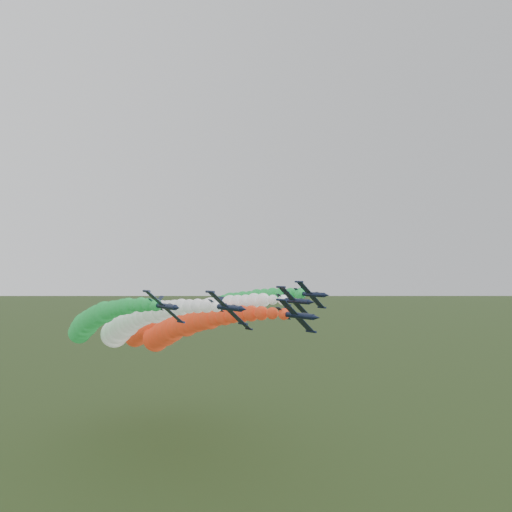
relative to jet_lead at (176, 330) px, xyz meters
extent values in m
plane|color=#3A4C21|center=(1.66, -38.24, -35.34)|extent=(3000.00, 3000.00, 0.00)
cylinder|color=black|center=(-4.81, -55.15, 8.27)|extent=(1.56, 9.03, 1.56)
cone|color=black|center=(-4.81, -60.47, 8.27)|extent=(1.41, 1.81, 1.41)
cone|color=black|center=(-4.81, -50.23, 8.27)|extent=(1.41, 0.90, 1.41)
ellipsoid|color=black|center=(-4.55, -57.16, 8.58)|extent=(1.02, 1.89, 0.99)
cube|color=black|center=(-4.91, -55.35, 8.15)|extent=(7.44, 1.91, 6.31)
cylinder|color=black|center=(-8.58, -55.35, 11.27)|extent=(0.62, 2.61, 0.62)
cylinder|color=black|center=(-1.23, -55.35, 5.04)|extent=(0.62, 2.61, 0.62)
cube|color=black|center=(-4.06, -51.34, 9.15)|extent=(1.60, 1.51, 1.85)
cube|color=black|center=(-4.71, -51.34, 8.38)|extent=(2.98, 1.10, 2.54)
sphere|color=red|center=(-4.81, -51.64, 8.27)|extent=(2.25, 2.25, 2.25)
sphere|color=red|center=(-4.79, -48.10, 8.16)|extent=(2.41, 2.41, 2.41)
sphere|color=red|center=(-4.73, -44.56, 7.94)|extent=(2.92, 2.92, 2.92)
sphere|color=red|center=(-4.62, -41.02, 7.64)|extent=(3.34, 3.34, 3.34)
sphere|color=red|center=(-4.48, -37.49, 7.28)|extent=(3.69, 3.69, 3.69)
sphere|color=red|center=(-4.30, -33.95, 6.85)|extent=(3.72, 3.72, 3.72)
sphere|color=red|center=(-4.07, -30.41, 6.37)|extent=(4.30, 4.30, 4.30)
sphere|color=red|center=(-3.80, -26.87, 5.84)|extent=(4.23, 4.23, 4.23)
sphere|color=red|center=(-3.50, -23.34, 5.27)|extent=(5.32, 5.32, 5.32)
sphere|color=red|center=(-3.15, -19.80, 4.64)|extent=(5.22, 5.22, 5.22)
sphere|color=red|center=(-2.76, -16.26, 3.98)|extent=(5.49, 5.49, 5.49)
sphere|color=red|center=(-2.33, -12.72, 3.27)|extent=(5.61, 5.61, 5.61)
sphere|color=red|center=(-1.86, -9.18, 2.52)|extent=(6.47, 6.47, 6.47)
sphere|color=red|center=(-1.35, -5.65, 1.74)|extent=(5.57, 5.57, 5.57)
sphere|color=red|center=(-0.79, -2.11, 0.92)|extent=(5.84, 5.84, 5.84)
sphere|color=red|center=(-0.20, 1.43, 0.06)|extent=(6.94, 6.94, 6.94)
sphere|color=red|center=(0.44, 4.97, -0.84)|extent=(7.26, 7.26, 7.26)
sphere|color=red|center=(1.11, 8.51, -1.76)|extent=(7.77, 7.77, 7.77)
sphere|color=red|center=(1.83, 12.04, -2.72)|extent=(7.41, 7.41, 7.41)
sphere|color=red|center=(2.59, 15.58, -3.72)|extent=(7.42, 7.42, 7.42)
sphere|color=red|center=(3.39, 19.12, -4.74)|extent=(8.21, 8.21, 8.21)
cylinder|color=black|center=(-15.09, -47.36, 9.75)|extent=(1.56, 9.03, 1.56)
cone|color=black|center=(-15.09, -52.68, 9.75)|extent=(1.41, 1.81, 1.41)
cone|color=black|center=(-15.09, -42.44, 9.75)|extent=(1.41, 0.90, 1.41)
ellipsoid|color=black|center=(-14.83, -49.37, 10.05)|extent=(1.02, 1.89, 0.99)
cube|color=black|center=(-15.19, -47.56, 9.63)|extent=(7.44, 1.91, 6.31)
cylinder|color=black|center=(-18.87, -47.56, 12.74)|extent=(0.62, 2.61, 0.62)
cylinder|color=black|center=(-11.51, -47.56, 6.52)|extent=(0.62, 2.61, 0.62)
cube|color=black|center=(-14.34, -43.54, 10.63)|extent=(1.60, 1.51, 1.85)
cube|color=black|center=(-14.99, -43.54, 9.86)|extent=(2.98, 1.10, 2.54)
sphere|color=white|center=(-15.09, -43.84, 9.75)|extent=(2.24, 2.24, 2.24)
sphere|color=white|center=(-15.07, -40.31, 9.64)|extent=(2.72, 2.72, 2.72)
sphere|color=white|center=(-15.01, -36.77, 9.42)|extent=(2.91, 2.91, 2.91)
sphere|color=white|center=(-14.91, -33.23, 9.12)|extent=(2.96, 2.96, 2.96)
sphere|color=white|center=(-14.76, -29.69, 8.76)|extent=(3.54, 3.54, 3.54)
sphere|color=white|center=(-14.58, -26.16, 8.33)|extent=(3.61, 3.61, 3.61)
sphere|color=white|center=(-14.35, -22.62, 7.85)|extent=(3.99, 3.99, 3.99)
sphere|color=white|center=(-14.09, -19.08, 7.32)|extent=(4.66, 4.66, 4.66)
sphere|color=white|center=(-13.78, -15.54, 6.74)|extent=(5.38, 5.38, 5.38)
sphere|color=white|center=(-13.43, -12.00, 6.12)|extent=(4.22, 4.22, 4.22)
sphere|color=white|center=(-13.04, -8.47, 5.46)|extent=(4.90, 4.90, 4.90)
sphere|color=white|center=(-12.61, -4.93, 4.75)|extent=(5.02, 5.02, 5.02)
sphere|color=white|center=(-12.14, -1.39, 4.00)|extent=(5.42, 5.42, 5.42)
sphere|color=white|center=(-11.63, 2.15, 3.22)|extent=(5.69, 5.69, 5.69)
sphere|color=white|center=(-11.07, 5.69, 2.39)|extent=(6.16, 6.16, 6.16)
sphere|color=white|center=(-10.48, 9.22, 1.54)|extent=(7.16, 7.16, 7.16)
sphere|color=white|center=(-9.84, 12.76, 0.64)|extent=(7.15, 7.15, 7.15)
sphere|color=white|center=(-9.17, 16.30, -0.28)|extent=(6.94, 6.94, 6.94)
sphere|color=white|center=(-8.45, 19.84, -1.25)|extent=(8.11, 8.11, 8.11)
sphere|color=white|center=(-7.69, 23.37, -2.24)|extent=(7.35, 7.35, 7.35)
sphere|color=white|center=(-6.89, 26.91, -3.26)|extent=(8.57, 8.57, 8.57)
cylinder|color=black|center=(3.17, -45.62, 10.19)|extent=(1.56, 9.03, 1.56)
cone|color=black|center=(3.17, -50.94, 10.19)|extent=(1.41, 1.81, 1.41)
cone|color=black|center=(3.17, -40.70, 10.19)|extent=(1.41, 0.90, 1.41)
ellipsoid|color=black|center=(3.43, -47.63, 10.49)|extent=(1.02, 1.89, 0.99)
cube|color=black|center=(3.07, -45.82, 10.07)|extent=(7.44, 1.91, 6.31)
cylinder|color=black|center=(-0.61, -45.82, 13.18)|extent=(0.62, 2.61, 0.62)
cylinder|color=black|center=(6.75, -45.82, 6.96)|extent=(0.62, 2.61, 0.62)
cube|color=black|center=(3.92, -41.81, 11.07)|extent=(1.60, 1.51, 1.85)
cube|color=black|center=(3.27, -41.81, 10.30)|extent=(2.98, 1.10, 2.54)
sphere|color=white|center=(3.17, -42.11, 10.19)|extent=(2.31, 2.31, 2.31)
sphere|color=white|center=(3.19, -38.57, 10.08)|extent=(2.23, 2.23, 2.23)
sphere|color=white|center=(3.25, -35.03, 9.86)|extent=(3.15, 3.15, 3.15)
sphere|color=white|center=(3.35, -31.50, 9.56)|extent=(3.45, 3.45, 3.45)
sphere|color=white|center=(3.50, -27.96, 9.19)|extent=(3.25, 3.25, 3.25)
sphere|color=white|center=(3.68, -24.42, 8.77)|extent=(3.60, 3.60, 3.60)
sphere|color=white|center=(3.91, -20.88, 8.29)|extent=(4.20, 4.20, 4.20)
sphere|color=white|center=(4.17, -17.34, 7.76)|extent=(4.05, 4.05, 4.05)
sphere|color=white|center=(4.48, -13.81, 7.18)|extent=(4.67, 4.67, 4.67)
sphere|color=white|center=(4.83, -10.27, 6.56)|extent=(5.49, 5.49, 5.49)
sphere|color=white|center=(5.22, -6.73, 5.89)|extent=(5.42, 5.42, 5.42)
sphere|color=white|center=(5.65, -3.19, 5.19)|extent=(5.02, 5.02, 5.02)
sphere|color=white|center=(6.12, 0.34, 4.44)|extent=(5.84, 5.84, 5.84)
sphere|color=white|center=(6.63, 3.88, 3.65)|extent=(5.91, 5.91, 5.91)
sphere|color=white|center=(7.19, 7.42, 2.83)|extent=(5.97, 5.97, 5.97)
sphere|color=white|center=(7.78, 10.96, 1.97)|extent=(7.01, 7.01, 7.01)
sphere|color=white|center=(8.42, 14.50, 1.08)|extent=(7.51, 7.51, 7.51)
sphere|color=white|center=(9.09, 18.03, 0.15)|extent=(6.60, 6.60, 6.60)
sphere|color=white|center=(9.81, 21.57, -0.81)|extent=(6.60, 6.60, 6.60)
sphere|color=white|center=(10.57, 25.11, -1.80)|extent=(7.04, 7.04, 7.04)
sphere|color=white|center=(11.37, 28.65, -2.83)|extent=(7.67, 7.67, 7.67)
cylinder|color=black|center=(-22.59, -36.95, 9.71)|extent=(1.56, 9.03, 1.56)
cone|color=black|center=(-22.59, -42.27, 9.71)|extent=(1.41, 1.81, 1.41)
cone|color=black|center=(-22.59, -32.03, 9.71)|extent=(1.41, 0.90, 1.41)
ellipsoid|color=black|center=(-22.33, -38.96, 10.02)|extent=(1.02, 1.89, 0.99)
cube|color=black|center=(-22.69, -37.15, 9.60)|extent=(7.44, 1.91, 6.31)
cylinder|color=black|center=(-26.37, -37.15, 12.71)|extent=(0.62, 2.61, 0.62)
cylinder|color=black|center=(-19.01, -37.15, 6.49)|extent=(0.62, 2.61, 0.62)
cube|color=black|center=(-21.85, -33.13, 10.60)|extent=(1.60, 1.51, 1.85)
cube|color=black|center=(-22.50, -33.13, 9.83)|extent=(2.98, 1.10, 2.54)
sphere|color=green|center=(-22.59, -33.44, 9.71)|extent=(2.50, 2.50, 2.50)
sphere|color=green|center=(-22.57, -29.90, 9.61)|extent=(2.75, 2.75, 2.75)
sphere|color=green|center=(-22.51, -26.36, 9.39)|extent=(3.17, 3.17, 3.17)
sphere|color=green|center=(-22.41, -22.82, 9.09)|extent=(2.81, 2.81, 2.81)
sphere|color=green|center=(-22.26, -19.28, 8.72)|extent=(3.67, 3.67, 3.67)
sphere|color=green|center=(-22.08, -15.75, 8.30)|extent=(3.77, 3.77, 3.77)
sphere|color=green|center=(-21.85, -12.21, 7.82)|extent=(3.70, 3.70, 3.70)
sphere|color=green|center=(-21.59, -8.67, 7.29)|extent=(4.24, 4.24, 4.24)
sphere|color=green|center=(-21.28, -5.13, 6.71)|extent=(4.21, 4.21, 4.21)
sphere|color=green|center=(-20.93, -1.59, 6.09)|extent=(5.51, 5.51, 5.51)
sphere|color=green|center=(-20.54, 1.94, 5.42)|extent=(5.17, 5.17, 5.17)
sphere|color=green|center=(-20.11, 5.48, 4.72)|extent=(5.73, 5.73, 5.73)
sphere|color=green|center=(-19.64, 9.02, 3.97)|extent=(5.90, 5.90, 5.90)
sphere|color=green|center=(-19.13, 12.56, 3.18)|extent=(5.60, 5.60, 5.60)
sphere|color=green|center=(-18.58, 16.09, 2.36)|extent=(6.42, 6.42, 6.42)
sphere|color=green|center=(-17.98, 19.63, 1.50)|extent=(5.93, 5.93, 5.93)
sphere|color=green|center=(-17.35, 23.17, 0.61)|extent=(7.26, 7.26, 7.26)
sphere|color=green|center=(-16.67, 26.71, -0.32)|extent=(6.75, 6.75, 6.75)
sphere|color=green|center=(-15.95, 30.25, -1.28)|extent=(7.16, 7.16, 7.16)
sphere|color=green|center=(-15.19, 33.78, -2.27)|extent=(6.89, 6.89, 6.89)
sphere|color=green|center=(-14.40, 37.32, -3.30)|extent=(7.06, 7.06, 7.06)
cylinder|color=black|center=(14.39, -38.85, 10.97)|extent=(1.56, 9.03, 1.56)
cone|color=black|center=(14.39, -44.17, 10.97)|extent=(1.41, 1.81, 1.41)
cone|color=black|center=(14.39, -33.94, 10.97)|extent=(1.41, 0.90, 1.41)
ellipsoid|color=black|center=(14.65, -40.86, 11.28)|extent=(1.02, 1.89, 0.99)
cube|color=black|center=(14.29, -39.05, 10.86)|extent=(7.44, 1.91, 6.31)
cylinder|color=black|center=(10.61, -39.05, 13.97)|extent=(0.62, 2.61, 0.62)
cylinder|color=black|center=(17.97, -39.05, 7.75)|extent=(0.62, 2.61, 0.62)
cube|color=black|center=(15.13, -35.04, 11.86)|extent=(1.60, 1.51, 1.85)
cube|color=black|center=(14.48, -35.04, 11.09)|extent=(2.98, 1.10, 2.54)
sphere|color=green|center=(14.39, -35.34, 10.97)|extent=(2.76, 2.76, 2.76)
sphere|color=green|center=(14.41, -31.80, 10.87)|extent=(2.87, 2.87, 2.87)
sphere|color=green|center=(14.47, -28.27, 10.65)|extent=(3.32, 3.32, 3.32)
sphere|color=green|center=(14.57, -24.73, 10.35)|extent=(3.56, 3.56, 3.56)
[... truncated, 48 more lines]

